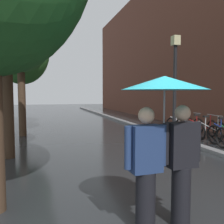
% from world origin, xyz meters
% --- Properties ---
extents(kerb_strip, '(0.30, 36.00, 0.12)m').
position_xyz_m(kerb_strip, '(3.20, 10.00, 0.06)').
color(kerb_strip, slate).
rests_on(kerb_strip, ground).
extents(street_tree_1, '(2.49, 2.49, 5.05)m').
position_xyz_m(street_tree_1, '(-2.68, 4.69, 3.69)').
color(street_tree_1, '#473323').
rests_on(street_tree_1, ground).
extents(street_tree_2, '(2.81, 2.81, 6.21)m').
position_xyz_m(street_tree_2, '(-2.55, 8.43, 4.42)').
color(street_tree_2, '#473323').
rests_on(street_tree_2, ground).
extents(street_tree_3, '(2.99, 2.99, 5.89)m').
position_xyz_m(street_tree_3, '(-2.72, 11.84, 4.08)').
color(street_tree_3, '#473323').
rests_on(street_tree_3, ground).
extents(parked_bicycle_3, '(1.14, 0.79, 0.96)m').
position_xyz_m(parked_bicycle_3, '(4.52, 5.38, 0.38)').
color(parked_bicycle_3, black).
rests_on(parked_bicycle_3, ground).
extents(parked_bicycle_4, '(1.14, 0.79, 0.96)m').
position_xyz_m(parked_bicycle_4, '(4.59, 6.00, 0.38)').
color(parked_bicycle_4, black).
rests_on(parked_bicycle_4, ground).
extents(parked_bicycle_5, '(1.14, 0.80, 0.96)m').
position_xyz_m(parked_bicycle_5, '(4.54, 6.78, 0.38)').
color(parked_bicycle_5, black).
rests_on(parked_bicycle_5, ground).
extents(parked_bicycle_6, '(1.15, 0.82, 0.96)m').
position_xyz_m(parked_bicycle_6, '(4.49, 7.46, 0.38)').
color(parked_bicycle_6, black).
rests_on(parked_bicycle_6, ground).
extents(couple_under_umbrella, '(1.14, 1.14, 2.04)m').
position_xyz_m(couple_under_umbrella, '(-0.29, 0.19, 1.37)').
color(couple_under_umbrella, black).
rests_on(couple_under_umbrella, ground).
extents(street_lamp_post, '(0.24, 0.24, 3.75)m').
position_xyz_m(street_lamp_post, '(2.60, 4.79, 2.22)').
color(street_lamp_post, black).
rests_on(street_lamp_post, ground).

